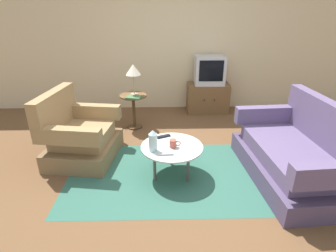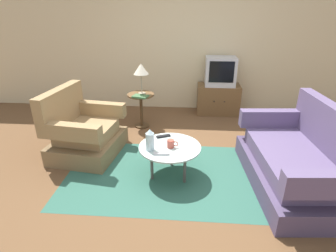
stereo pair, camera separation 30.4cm
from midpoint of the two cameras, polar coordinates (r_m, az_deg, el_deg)
ground_plane at (r=3.49m, az=5.14°, el=-9.47°), size 16.00×16.00×0.00m
back_wall at (r=5.33m, az=5.56°, el=17.84°), size 9.00×0.12×2.70m
area_rug at (r=3.41m, az=2.96°, el=-10.25°), size 2.53×1.54×0.00m
armchair at (r=3.88m, az=-15.25°, el=-1.43°), size 0.94×1.05×0.92m
couch at (r=3.49m, az=28.06°, el=-6.78°), size 1.01×1.67×0.93m
coffee_table at (r=3.22m, az=3.08°, el=-4.88°), size 0.74×0.74×0.40m
side_table at (r=4.55m, az=-3.79°, el=4.68°), size 0.44×0.44×0.58m
tv_stand at (r=5.30m, az=12.10°, el=5.50°), size 0.78×0.45×0.56m
television at (r=5.15m, az=12.64°, el=11.13°), size 0.54×0.40×0.52m
table_lamp at (r=4.40m, az=-3.69°, el=11.68°), size 0.24×0.24×0.50m
vase at (r=3.06m, az=-0.98°, el=-3.03°), size 0.10×0.10×0.26m
mug at (r=3.16m, az=3.39°, el=-3.80°), size 0.13×0.08×0.10m
tv_remote_dark at (r=3.41m, az=1.56°, el=-2.20°), size 0.18×0.12×0.02m
tv_remote_silver at (r=3.03m, az=1.49°, el=-5.89°), size 0.18×0.06×0.02m
book at (r=4.33m, az=-3.81°, el=6.20°), size 0.27×0.22×0.03m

